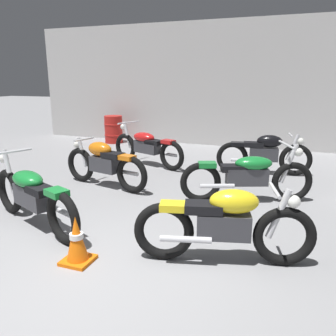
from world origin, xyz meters
The scene contains 10 objects.
ground_plane centered at (0.00, 0.00, 0.00)m, with size 60.00×60.00×0.00m, color gray.
back_wall centered at (0.00, 7.67, 1.80)m, with size 12.63×0.24×3.60m, color #BCBAB7.
motorcycle_left_row_0 centered at (-1.36, 0.89, 0.45)m, with size 2.05×1.01×0.97m.
motorcycle_left_row_1 centered at (-1.36, 2.78, 0.46)m, with size 1.94×0.64×0.88m.
motorcycle_left_row_2 centered at (-1.29, 4.59, 0.45)m, with size 2.07×0.97×0.97m.
motorcycle_right_row_0 centered at (1.27, 0.83, 0.46)m, with size 1.94×0.69×0.88m.
motorcycle_right_row_1 centered at (1.25, 2.87, 0.45)m, with size 2.06×0.99×0.97m.
motorcycle_right_row_2 centered at (1.35, 4.70, 0.46)m, with size 1.96×0.60×0.88m.
oil_drum centered at (-3.46, 6.91, 0.43)m, with size 0.59×0.59×0.85m.
traffic_cone centered at (-0.24, 0.27, 0.26)m, with size 0.32×0.32×0.54m.
Camera 1 is at (1.88, -2.58, 1.97)m, focal length 36.49 mm.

